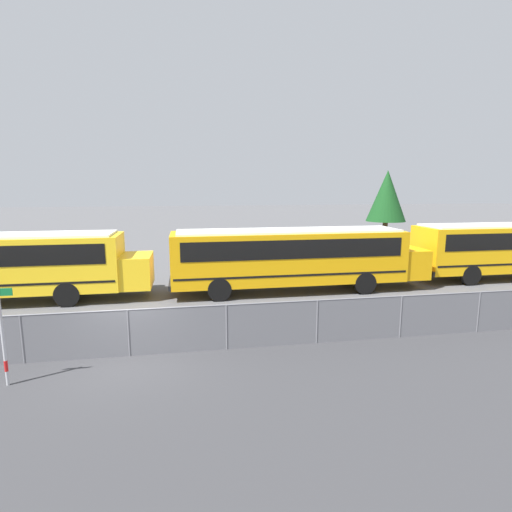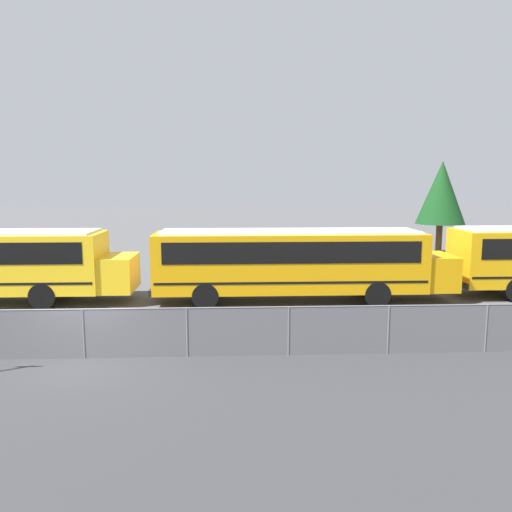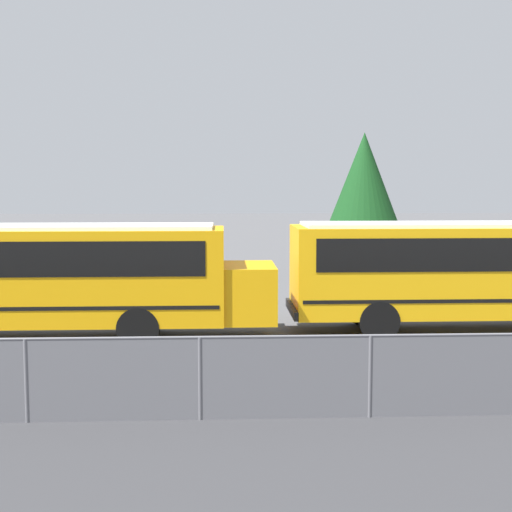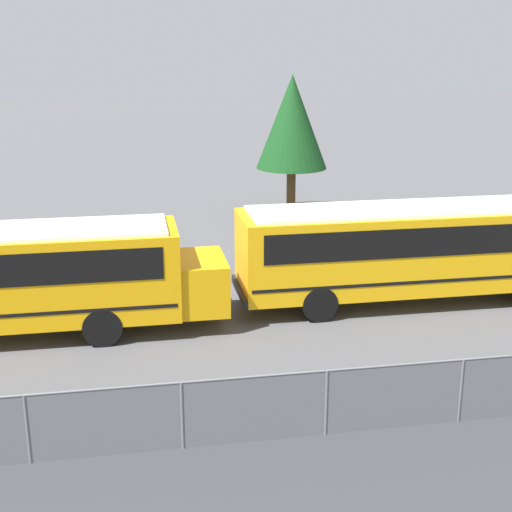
{
  "view_description": "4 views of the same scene",
  "coord_description": "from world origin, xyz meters",
  "views": [
    {
      "loc": [
        1.87,
        -12.29,
        5.25
      ],
      "look_at": [
        5.11,
        6.24,
        1.96
      ],
      "focal_mm": 28.0,
      "sensor_mm": 36.0,
      "label": 1
    },
    {
      "loc": [
        4.45,
        -14.49,
        5.23
      ],
      "look_at": [
        5.48,
        8.0,
        1.85
      ],
      "focal_mm": 35.0,
      "sensor_mm": 36.0,
      "label": 2
    },
    {
      "loc": [
        12.62,
        -12.43,
        4.15
      ],
      "look_at": [
        13.57,
        7.63,
        2.2
      ],
      "focal_mm": 50.0,
      "sensor_mm": 36.0,
      "label": 3
    },
    {
      "loc": [
        11.38,
        -13.07,
        8.09
      ],
      "look_at": [
        15.19,
        8.0,
        1.64
      ],
      "focal_mm": 50.0,
      "sensor_mm": 36.0,
      "label": 4
    }
  ],
  "objects": [
    {
      "name": "school_bus_4",
      "position": [
        7.15,
        6.8,
        1.89
      ],
      "size": [
        13.06,
        2.62,
        3.14
      ],
      "color": "orange",
      "rests_on": "ground_plane"
    },
    {
      "name": "tree_1",
      "position": [
        19.17,
        20.37,
        4.42
      ],
      "size": [
        3.4,
        3.4,
        6.66
      ],
      "color": "#51381E",
      "rests_on": "ground_plane"
    },
    {
      "name": "school_bus_5",
      "position": [
        20.69,
        7.48,
        1.89
      ],
      "size": [
        13.06,
        2.62,
        3.14
      ],
      "color": "#EDA80F",
      "rests_on": "ground_plane"
    }
  ]
}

